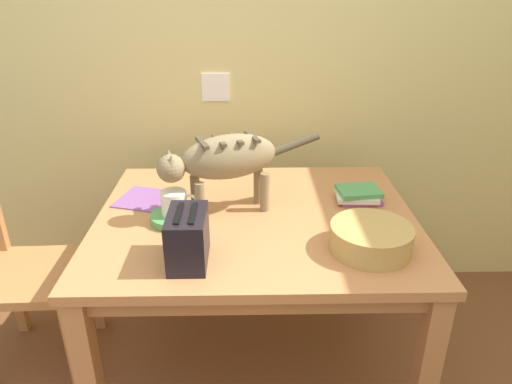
{
  "coord_description": "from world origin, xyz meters",
  "views": [
    {
      "loc": [
        -0.0,
        -0.68,
        1.6
      ],
      "look_at": [
        0.03,
        0.92,
        0.86
      ],
      "focal_mm": 33.02,
      "sensor_mm": 36.0,
      "label": 1
    }
  ],
  "objects_px": {
    "dining_table": "(256,236)",
    "book_stack": "(358,195)",
    "coffee_mug": "(175,203)",
    "wicker_basket": "(371,238)",
    "cat": "(224,160)",
    "saucer_bowl": "(175,217)",
    "magazine": "(150,199)",
    "toaster": "(188,238)",
    "wooden_chair_near": "(21,272)"
  },
  "relations": [
    {
      "from": "dining_table",
      "to": "toaster",
      "type": "height_order",
      "value": "toaster"
    },
    {
      "from": "coffee_mug",
      "to": "wicker_basket",
      "type": "relative_size",
      "value": 0.51
    },
    {
      "from": "saucer_bowl",
      "to": "wicker_basket",
      "type": "height_order",
      "value": "wicker_basket"
    },
    {
      "from": "toaster",
      "to": "coffee_mug",
      "type": "bearing_deg",
      "value": 106.14
    },
    {
      "from": "dining_table",
      "to": "wicker_basket",
      "type": "distance_m",
      "value": 0.47
    },
    {
      "from": "cat",
      "to": "toaster",
      "type": "xyz_separation_m",
      "value": [
        -0.1,
        -0.34,
        -0.13
      ]
    },
    {
      "from": "saucer_bowl",
      "to": "coffee_mug",
      "type": "bearing_deg",
      "value": 0.0
    },
    {
      "from": "dining_table",
      "to": "wooden_chair_near",
      "type": "height_order",
      "value": "wooden_chair_near"
    },
    {
      "from": "magazine",
      "to": "coffee_mug",
      "type": "bearing_deg",
      "value": -38.04
    },
    {
      "from": "magazine",
      "to": "wicker_basket",
      "type": "bearing_deg",
      "value": -10.51
    },
    {
      "from": "dining_table",
      "to": "magazine",
      "type": "height_order",
      "value": "magazine"
    },
    {
      "from": "coffee_mug",
      "to": "toaster",
      "type": "relative_size",
      "value": 0.69
    },
    {
      "from": "book_stack",
      "to": "wooden_chair_near",
      "type": "bearing_deg",
      "value": -178.29
    },
    {
      "from": "saucer_bowl",
      "to": "wicker_basket",
      "type": "relative_size",
      "value": 0.67
    },
    {
      "from": "coffee_mug",
      "to": "toaster",
      "type": "bearing_deg",
      "value": -73.86
    },
    {
      "from": "cat",
      "to": "coffee_mug",
      "type": "height_order",
      "value": "cat"
    },
    {
      "from": "dining_table",
      "to": "toaster",
      "type": "bearing_deg",
      "value": -125.56
    },
    {
      "from": "book_stack",
      "to": "toaster",
      "type": "xyz_separation_m",
      "value": [
        -0.64,
        -0.43,
        0.06
      ]
    },
    {
      "from": "saucer_bowl",
      "to": "coffee_mug",
      "type": "relative_size",
      "value": 1.32
    },
    {
      "from": "cat",
      "to": "wooden_chair_near",
      "type": "distance_m",
      "value": 1.01
    },
    {
      "from": "coffee_mug",
      "to": "wicker_basket",
      "type": "distance_m",
      "value": 0.71
    },
    {
      "from": "dining_table",
      "to": "cat",
      "type": "bearing_deg",
      "value": 165.23
    },
    {
      "from": "book_stack",
      "to": "wicker_basket",
      "type": "height_order",
      "value": "wicker_basket"
    },
    {
      "from": "book_stack",
      "to": "wicker_basket",
      "type": "xyz_separation_m",
      "value": [
        -0.04,
        -0.37,
        0.02
      ]
    },
    {
      "from": "magazine",
      "to": "toaster",
      "type": "bearing_deg",
      "value": -49.2
    },
    {
      "from": "book_stack",
      "to": "magazine",
      "type": "bearing_deg",
      "value": 178.27
    },
    {
      "from": "magazine",
      "to": "book_stack",
      "type": "bearing_deg",
      "value": 14.09
    },
    {
      "from": "book_stack",
      "to": "saucer_bowl",
      "type": "bearing_deg",
      "value": -167.73
    },
    {
      "from": "saucer_bowl",
      "to": "coffee_mug",
      "type": "height_order",
      "value": "coffee_mug"
    },
    {
      "from": "dining_table",
      "to": "book_stack",
      "type": "distance_m",
      "value": 0.45
    },
    {
      "from": "wicker_basket",
      "to": "toaster",
      "type": "distance_m",
      "value": 0.6
    },
    {
      "from": "saucer_bowl",
      "to": "wooden_chair_near",
      "type": "distance_m",
      "value": 0.76
    },
    {
      "from": "coffee_mug",
      "to": "magazine",
      "type": "height_order",
      "value": "coffee_mug"
    },
    {
      "from": "wicker_basket",
      "to": "wooden_chair_near",
      "type": "xyz_separation_m",
      "value": [
        -1.36,
        0.33,
        -0.34
      ]
    },
    {
      "from": "coffee_mug",
      "to": "wicker_basket",
      "type": "bearing_deg",
      "value": -17.88
    },
    {
      "from": "coffee_mug",
      "to": "cat",
      "type": "bearing_deg",
      "value": 20.0
    },
    {
      "from": "dining_table",
      "to": "cat",
      "type": "relative_size",
      "value": 1.99
    },
    {
      "from": "dining_table",
      "to": "book_stack",
      "type": "height_order",
      "value": "book_stack"
    },
    {
      "from": "toaster",
      "to": "cat",
      "type": "bearing_deg",
      "value": 72.89
    },
    {
      "from": "cat",
      "to": "wicker_basket",
      "type": "height_order",
      "value": "cat"
    },
    {
      "from": "coffee_mug",
      "to": "saucer_bowl",
      "type": "bearing_deg",
      "value": -180.0
    },
    {
      "from": "cat",
      "to": "wooden_chair_near",
      "type": "bearing_deg",
      "value": 67.17
    },
    {
      "from": "cat",
      "to": "magazine",
      "type": "height_order",
      "value": "cat"
    },
    {
      "from": "cat",
      "to": "saucer_bowl",
      "type": "height_order",
      "value": "cat"
    },
    {
      "from": "coffee_mug",
      "to": "magazine",
      "type": "bearing_deg",
      "value": 126.14
    },
    {
      "from": "coffee_mug",
      "to": "wicker_basket",
      "type": "height_order",
      "value": "coffee_mug"
    },
    {
      "from": "saucer_bowl",
      "to": "magazine",
      "type": "distance_m",
      "value": 0.22
    },
    {
      "from": "wicker_basket",
      "to": "coffee_mug",
      "type": "bearing_deg",
      "value": 162.12
    },
    {
      "from": "dining_table",
      "to": "saucer_bowl",
      "type": "xyz_separation_m",
      "value": [
        -0.3,
        -0.04,
        0.1
      ]
    },
    {
      "from": "wooden_chair_near",
      "to": "cat",
      "type": "bearing_deg",
      "value": 85.08
    }
  ]
}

